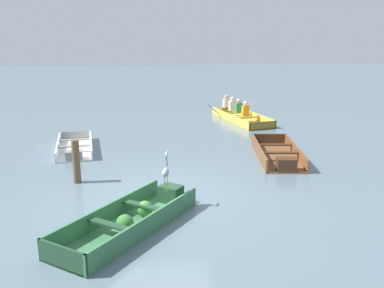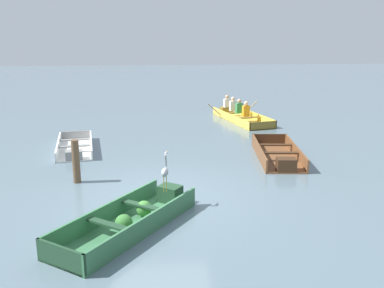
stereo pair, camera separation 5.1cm
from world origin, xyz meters
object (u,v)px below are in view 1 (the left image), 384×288
at_px(dinghy_green_foreground, 133,219).
at_px(rowboat_yellow_with_crew, 239,115).
at_px(skiff_wooden_brown_near_moored, 278,155).
at_px(heron_on_dinghy, 166,171).
at_px(skiff_white_mid_moored, 75,148).
at_px(mooring_post, 76,162).

bearing_deg(dinghy_green_foreground, rowboat_yellow_with_crew, 67.94).
distance_m(dinghy_green_foreground, rowboat_yellow_with_crew, 10.95).
relative_size(dinghy_green_foreground, rowboat_yellow_with_crew, 0.86).
distance_m(skiff_wooden_brown_near_moored, heron_on_dinghy, 4.91).
height_order(dinghy_green_foreground, heron_on_dinghy, heron_on_dinghy).
bearing_deg(heron_on_dinghy, skiff_wooden_brown_near_moored, 44.88).
distance_m(skiff_white_mid_moored, heron_on_dinghy, 5.71).
bearing_deg(skiff_white_mid_moored, heron_on_dinghy, -60.72).
xyz_separation_m(dinghy_green_foreground, skiff_wooden_brown_near_moored, (4.11, 4.17, -0.02)).
bearing_deg(rowboat_yellow_with_crew, heron_on_dinghy, -110.12).
xyz_separation_m(skiff_white_mid_moored, heron_on_dinghy, (2.77, -4.93, 0.77)).
xyz_separation_m(skiff_white_mid_moored, mooring_post, (0.59, -3.04, 0.45)).
bearing_deg(skiff_white_mid_moored, skiff_wooden_brown_near_moored, -13.66).
relative_size(rowboat_yellow_with_crew, heron_on_dinghy, 4.66).
bearing_deg(mooring_post, rowboat_yellow_with_crew, 53.16).
distance_m(dinghy_green_foreground, heron_on_dinghy, 1.23).
xyz_separation_m(skiff_wooden_brown_near_moored, heron_on_dinghy, (-3.44, -3.43, 0.74)).
distance_m(skiff_wooden_brown_near_moored, mooring_post, 5.84).
bearing_deg(rowboat_yellow_with_crew, mooring_post, -126.84).
relative_size(skiff_white_mid_moored, heron_on_dinghy, 3.51).
height_order(skiff_wooden_brown_near_moored, rowboat_yellow_with_crew, rowboat_yellow_with_crew).
bearing_deg(mooring_post, dinghy_green_foreground, -60.27).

